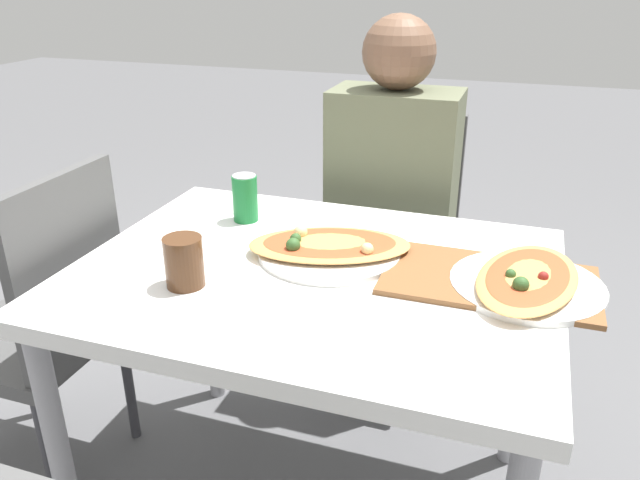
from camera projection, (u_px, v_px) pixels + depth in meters
dining_table at (315, 299)px, 1.43m from camera, size 1.07×0.82×0.72m
chair_far_seated at (396, 237)px, 2.13m from camera, size 0.40×0.40×0.90m
chair_side_left at (45, 320)px, 1.63m from camera, size 0.40×0.40×0.90m
person_seated at (392, 186)px, 1.94m from camera, size 0.38×0.25×1.22m
pizza_main at (329, 247)px, 1.46m from camera, size 0.43×0.34×0.06m
soda_can at (245, 198)px, 1.64m from camera, size 0.07×0.07×0.12m
drink_glass at (184, 262)px, 1.30m from camera, size 0.08×0.08×0.11m
serving_tray at (489, 280)px, 1.33m from camera, size 0.45×0.26×0.01m
pizza_second at (527, 281)px, 1.31m from camera, size 0.32×0.39×0.06m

